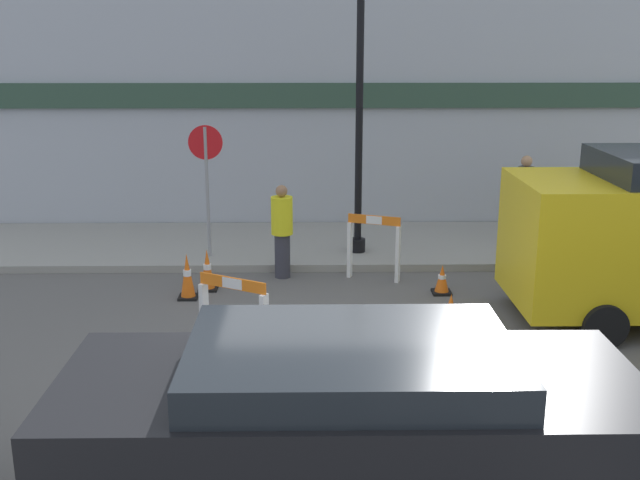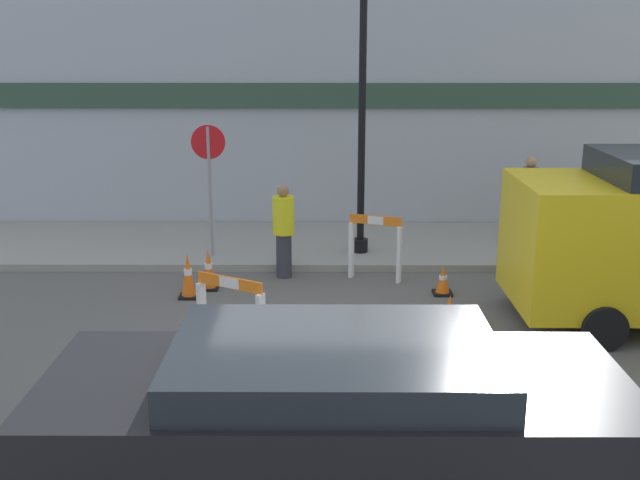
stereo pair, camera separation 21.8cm
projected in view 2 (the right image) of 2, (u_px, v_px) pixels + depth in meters
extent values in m
plane|color=#565451|center=(334.00, 391.00, 8.66)|extent=(60.00, 60.00, 0.00)
cube|color=gray|center=(330.00, 245.00, 14.47)|extent=(18.00, 3.08, 0.13)
cube|color=#A3A8B2|center=(330.00, 98.00, 15.33)|extent=(18.00, 0.12, 5.50)
cube|color=#2D4738|center=(330.00, 95.00, 15.21)|extent=(16.20, 0.10, 0.50)
cylinder|color=black|center=(360.00, 245.00, 13.75)|extent=(0.29, 0.29, 0.24)
cylinder|color=black|center=(362.00, 129.00, 13.19)|extent=(0.13, 0.13, 4.51)
cylinder|color=gray|center=(210.00, 192.00, 13.26)|extent=(0.06, 0.06, 2.32)
cylinder|color=red|center=(208.00, 142.00, 13.03)|extent=(0.60, 0.03, 0.60)
cube|color=white|center=(399.00, 255.00, 12.35)|extent=(0.10, 0.14, 0.96)
cube|color=white|center=(351.00, 250.00, 12.64)|extent=(0.10, 0.14, 0.96)
cube|color=orange|center=(376.00, 220.00, 12.35)|extent=(0.85, 0.33, 0.15)
cube|color=white|center=(376.00, 220.00, 12.35)|extent=(0.26, 0.12, 0.13)
cube|color=white|center=(202.00, 316.00, 9.72)|extent=(0.12, 0.14, 0.92)
cube|color=white|center=(261.00, 329.00, 9.29)|extent=(0.12, 0.14, 0.92)
cube|color=orange|center=(230.00, 283.00, 9.36)|extent=(0.87, 0.49, 0.15)
cube|color=white|center=(230.00, 283.00, 9.36)|extent=(0.27, 0.17, 0.14)
cube|color=black|center=(434.00, 362.00, 9.38)|extent=(0.30, 0.30, 0.04)
cone|color=orange|center=(435.00, 343.00, 9.31)|extent=(0.23, 0.23, 0.48)
cylinder|color=white|center=(435.00, 341.00, 9.31)|extent=(0.13, 0.13, 0.07)
cube|color=black|center=(189.00, 296.00, 11.76)|extent=(0.30, 0.30, 0.04)
cone|color=orange|center=(188.00, 274.00, 11.66)|extent=(0.22, 0.22, 0.69)
cylinder|color=white|center=(188.00, 272.00, 11.65)|extent=(0.13, 0.13, 0.10)
cube|color=black|center=(449.00, 325.00, 10.60)|extent=(0.30, 0.30, 0.04)
cone|color=orange|center=(450.00, 309.00, 10.54)|extent=(0.23, 0.22, 0.43)
cylinder|color=white|center=(450.00, 308.00, 10.53)|extent=(0.13, 0.13, 0.06)
cube|color=black|center=(209.00, 288.00, 12.14)|extent=(0.30, 0.30, 0.04)
cone|color=orange|center=(208.00, 268.00, 12.05)|extent=(0.22, 0.22, 0.64)
cylinder|color=white|center=(208.00, 266.00, 12.04)|extent=(0.13, 0.13, 0.09)
cube|color=black|center=(442.00, 293.00, 11.90)|extent=(0.30, 0.30, 0.04)
cone|color=orange|center=(443.00, 279.00, 11.84)|extent=(0.23, 0.22, 0.44)
cylinder|color=white|center=(443.00, 277.00, 11.83)|extent=(0.13, 0.13, 0.06)
cylinder|color=#33333D|center=(284.00, 255.00, 12.67)|extent=(0.33, 0.33, 0.76)
cylinder|color=yellow|center=(283.00, 215.00, 12.48)|extent=(0.46, 0.46, 0.63)
sphere|color=#8E6647|center=(283.00, 191.00, 12.37)|extent=(0.25, 0.25, 0.20)
cylinder|color=#33333D|center=(527.00, 219.00, 14.60)|extent=(0.31, 0.31, 0.77)
cylinder|color=#4C4C51|center=(530.00, 184.00, 14.42)|extent=(0.43, 0.43, 0.64)
sphere|color=tan|center=(531.00, 162.00, 14.31)|extent=(0.30, 0.30, 0.22)
cube|color=black|center=(335.00, 448.00, 5.75)|extent=(4.40, 1.75, 1.22)
cube|color=#1E2328|center=(335.00, 376.00, 5.59)|extent=(2.42, 1.61, 0.55)
cylinder|color=black|center=(484.00, 457.00, 6.75)|extent=(0.60, 0.18, 0.60)
cylinder|color=black|center=(182.00, 457.00, 6.76)|extent=(0.60, 0.18, 0.60)
cylinder|color=black|center=(558.00, 280.00, 11.65)|extent=(0.60, 0.18, 0.60)
cylinder|color=black|center=(604.00, 328.00, 9.73)|extent=(0.60, 0.18, 0.60)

